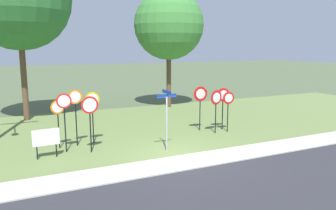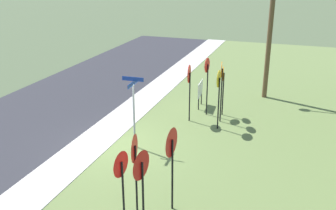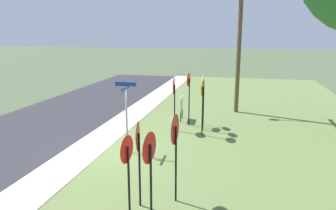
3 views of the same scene
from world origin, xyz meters
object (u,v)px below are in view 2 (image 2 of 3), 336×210
(stop_sign_near_left, at_px, (219,87))
(stop_sign_near_right, at_px, (223,81))
(yield_sign_near_left, at_px, (121,173))
(street_name_post, at_px, (134,106))
(yield_sign_near_right, at_px, (134,155))
(stop_sign_far_left, at_px, (207,74))
(yield_sign_far_right, at_px, (141,173))
(utility_pole, at_px, (270,1))
(yield_sign_far_left, at_px, (171,150))
(notice_board, at_px, (200,90))
(stop_sign_far_right, at_px, (189,81))
(stop_sign_far_center, at_px, (221,79))

(stop_sign_near_left, height_order, stop_sign_near_right, stop_sign_near_left)
(yield_sign_near_left, xyz_separation_m, street_name_post, (-4.46, -1.64, 0.00))
(yield_sign_near_left, height_order, yield_sign_near_right, yield_sign_near_right)
(stop_sign_far_left, relative_size, yield_sign_far_right, 1.12)
(utility_pole, bearing_deg, yield_sign_far_left, -6.86)
(yield_sign_near_left, bearing_deg, notice_board, -170.96)
(stop_sign_far_left, relative_size, notice_board, 2.11)
(stop_sign_near_right, xyz_separation_m, stop_sign_far_left, (0.20, -0.69, 0.28))
(stop_sign_near_right, bearing_deg, yield_sign_far_left, -8.45)
(stop_sign_far_right, distance_m, street_name_post, 3.35)
(notice_board, bearing_deg, yield_sign_far_left, 4.68)
(yield_sign_near_right, height_order, utility_pole, utility_pole)
(utility_pole, height_order, notice_board, utility_pole)
(stop_sign_far_center, relative_size, street_name_post, 0.97)
(yield_sign_near_left, bearing_deg, stop_sign_far_right, -170.15)
(stop_sign_near_left, distance_m, street_name_post, 3.72)
(stop_sign_near_right, relative_size, yield_sign_far_left, 0.91)
(stop_sign_near_right, xyz_separation_m, yield_sign_near_right, (8.01, -0.75, 0.14))
(street_name_post, distance_m, utility_pole, 9.00)
(stop_sign_near_left, distance_m, stop_sign_far_center, 0.80)
(street_name_post, distance_m, notice_board, 5.19)
(street_name_post, bearing_deg, notice_board, 164.10)
(stop_sign_far_center, bearing_deg, notice_board, -149.27)
(stop_sign_near_left, height_order, notice_board, stop_sign_near_left)
(stop_sign_far_center, xyz_separation_m, yield_sign_far_right, (8.02, -0.28, -0.16))
(yield_sign_far_right, bearing_deg, stop_sign_near_left, -174.18)
(yield_sign_near_right, bearing_deg, yield_sign_near_left, -12.46)
(yield_sign_near_left, bearing_deg, stop_sign_far_left, -174.07)
(stop_sign_near_right, height_order, stop_sign_far_center, stop_sign_far_center)
(stop_sign_far_left, height_order, yield_sign_far_left, stop_sign_far_left)
(yield_sign_far_right, bearing_deg, yield_sign_near_right, -137.84)
(stop_sign_far_right, bearing_deg, street_name_post, -27.51)
(stop_sign_far_center, relative_size, yield_sign_far_right, 1.13)
(stop_sign_near_left, relative_size, yield_sign_near_right, 1.07)
(yield_sign_far_right, bearing_deg, stop_sign_far_center, -173.49)
(stop_sign_far_right, height_order, street_name_post, street_name_post)
(stop_sign_far_left, height_order, yield_sign_near_left, stop_sign_far_left)
(stop_sign_near_left, relative_size, street_name_post, 0.92)
(stop_sign_far_left, xyz_separation_m, stop_sign_far_right, (1.00, -0.53, -0.05))
(yield_sign_near_left, xyz_separation_m, yield_sign_far_right, (0.04, 0.56, 0.12))
(stop_sign_near_right, xyz_separation_m, yield_sign_far_left, (7.56, 0.14, 0.24))
(yield_sign_far_right, xyz_separation_m, street_name_post, (-4.51, -2.20, -0.11))
(stop_sign_near_left, xyz_separation_m, notice_board, (-2.27, -1.33, -0.99))
(stop_sign_near_left, height_order, yield_sign_near_right, stop_sign_near_left)
(stop_sign_near_right, bearing_deg, yield_sign_near_left, -14.47)
(stop_sign_far_center, height_order, yield_sign_near_right, stop_sign_far_center)
(stop_sign_near_right, height_order, yield_sign_far_left, yield_sign_far_left)
(utility_pole, bearing_deg, stop_sign_near_right, -24.21)
(yield_sign_near_left, distance_m, yield_sign_near_right, 0.78)
(yield_sign_far_left, bearing_deg, stop_sign_near_right, -174.91)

